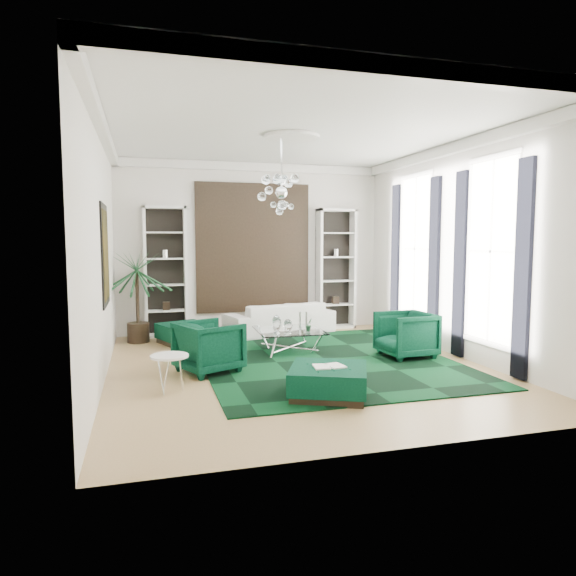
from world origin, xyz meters
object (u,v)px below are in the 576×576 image
object	(u,v)px
sofa	(280,318)
armchair_left	(209,347)
armchair_right	(406,335)
ottoman_front	(328,382)
palm	(137,284)
side_table	(170,374)
coffee_table	(289,341)
ottoman_side	(185,334)

from	to	relation	value
sofa	armchair_left	distance (m)	3.47
armchair_right	ottoman_front	bearing A→B (deg)	-53.31
ottoman_front	palm	distance (m)	5.21
ottoman_front	side_table	distance (m)	2.18
coffee_table	side_table	world-z (taller)	side_table
sofa	side_table	xyz separation A→B (m)	(-2.57, -3.79, -0.10)
armchair_left	side_table	size ratio (longest dim) A/B	1.72
ottoman_front	palm	bearing A→B (deg)	119.02
coffee_table	palm	distance (m)	3.36
armchair_left	ottoman_front	bearing A→B (deg)	-165.32
ottoman_side	armchair_right	bearing A→B (deg)	-31.94
armchair_left	coffee_table	bearing A→B (deg)	-80.54
armchair_right	ottoman_side	xyz separation A→B (m)	(-3.70, 2.31, -0.21)
armchair_left	ottoman_side	size ratio (longest dim) A/B	0.99
armchair_right	side_table	world-z (taller)	armchair_right
coffee_table	palm	xyz separation A→B (m)	(-2.73, 1.68, 0.99)
sofa	armchair_right	world-z (taller)	armchair_right
armchair_right	sofa	bearing A→B (deg)	-153.93
armchair_left	ottoman_front	distance (m)	2.20
coffee_table	palm	size ratio (longest dim) A/B	0.50
sofa	ottoman_side	bearing A→B (deg)	0.18
ottoman_front	palm	world-z (taller)	palm
armchair_right	ottoman_front	distance (m)	2.78
ottoman_side	ottoman_front	distance (m)	4.38
sofa	palm	xyz separation A→B (m)	(-3.02, -0.12, 0.85)
ottoman_side	side_table	size ratio (longest dim) A/B	1.73
sofa	palm	world-z (taller)	palm
palm	coffee_table	bearing A→B (deg)	-31.54
ottoman_side	coffee_table	bearing A→B (deg)	-35.30
coffee_table	side_table	xyz separation A→B (m)	(-2.29, -2.00, 0.04)
coffee_table	armchair_left	bearing A→B (deg)	-146.14
armchair_left	armchair_right	world-z (taller)	same
coffee_table	ottoman_side	distance (m)	2.25
side_table	palm	xyz separation A→B (m)	(-0.45, 3.68, 0.95)
ottoman_front	sofa	bearing A→B (deg)	83.30
coffee_table	ottoman_front	world-z (taller)	coffee_table
armchair_left	ottoman_front	world-z (taller)	armchair_left
coffee_table	armchair_right	bearing A→B (deg)	-28.38
sofa	side_table	size ratio (longest dim) A/B	4.60
armchair_left	palm	size ratio (longest dim) A/B	0.37
armchair_left	ottoman_side	distance (m)	2.41
armchair_left	palm	bearing A→B (deg)	-2.75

